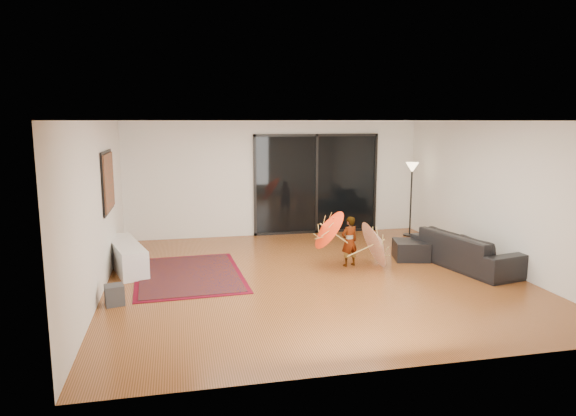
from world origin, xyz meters
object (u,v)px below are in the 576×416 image
object	(u,v)px
sofa	(466,250)
ottoman	(411,250)
child	(349,241)
media_console	(126,256)

from	to	relation	value
sofa	ottoman	world-z (taller)	sofa
child	media_console	bearing A→B (deg)	-25.59
ottoman	child	distance (m)	1.39
ottoman	child	size ratio (longest dim) A/B	0.68
media_console	child	world-z (taller)	child
media_console	ottoman	xyz separation A→B (m)	(5.43, -0.48, -0.06)
sofa	child	size ratio (longest dim) A/B	2.35
sofa	ottoman	distance (m)	1.06
sofa	ottoman	size ratio (longest dim) A/B	3.45
media_console	sofa	size ratio (longest dim) A/B	0.80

